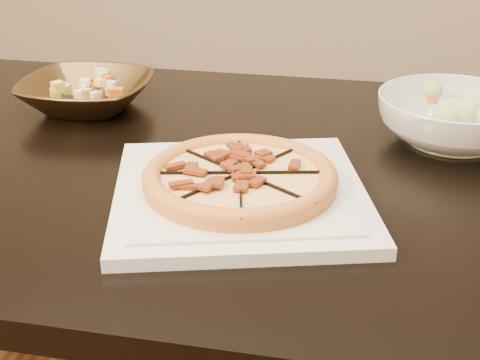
{
  "coord_description": "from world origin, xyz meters",
  "views": [
    {
      "loc": [
        0.28,
        -0.98,
        1.17
      ],
      "look_at": [
        0.1,
        -0.2,
        0.78
      ],
      "focal_mm": 50.0,
      "sensor_mm": 36.0,
      "label": 1
    }
  ],
  "objects_px": {
    "plate": "(240,193)",
    "bronze_bowl": "(87,93)",
    "dining_table": "(201,213)",
    "salad_bowl": "(454,119)",
    "pizza": "(240,177)"
  },
  "relations": [
    {
      "from": "pizza",
      "to": "salad_bowl",
      "type": "bearing_deg",
      "value": 43.44
    },
    {
      "from": "plate",
      "to": "pizza",
      "type": "bearing_deg",
      "value": 131.84
    },
    {
      "from": "dining_table",
      "to": "plate",
      "type": "height_order",
      "value": "plate"
    },
    {
      "from": "dining_table",
      "to": "salad_bowl",
      "type": "distance_m",
      "value": 0.44
    },
    {
      "from": "plate",
      "to": "bronze_bowl",
      "type": "height_order",
      "value": "bronze_bowl"
    },
    {
      "from": "dining_table",
      "to": "bronze_bowl",
      "type": "bearing_deg",
      "value": 147.77
    },
    {
      "from": "plate",
      "to": "pizza",
      "type": "distance_m",
      "value": 0.02
    },
    {
      "from": "plate",
      "to": "salad_bowl",
      "type": "bearing_deg",
      "value": 43.44
    },
    {
      "from": "bronze_bowl",
      "to": "dining_table",
      "type": "bearing_deg",
      "value": -32.23
    },
    {
      "from": "pizza",
      "to": "salad_bowl",
      "type": "relative_size",
      "value": 1.05
    },
    {
      "from": "dining_table",
      "to": "bronze_bowl",
      "type": "distance_m",
      "value": 0.33
    },
    {
      "from": "dining_table",
      "to": "salad_bowl",
      "type": "height_order",
      "value": "salad_bowl"
    },
    {
      "from": "pizza",
      "to": "bronze_bowl",
      "type": "relative_size",
      "value": 1.12
    },
    {
      "from": "salad_bowl",
      "to": "bronze_bowl",
      "type": "bearing_deg",
      "value": 178.02
    },
    {
      "from": "dining_table",
      "to": "plate",
      "type": "bearing_deg",
      "value": -54.76
    }
  ]
}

